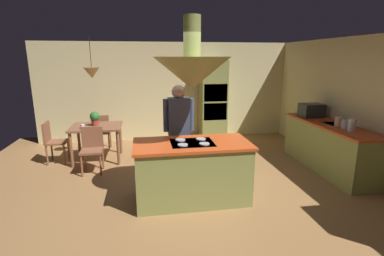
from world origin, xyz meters
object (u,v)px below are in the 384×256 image
at_px(dining_table, 97,131).
at_px(canister_tea, 338,122).
at_px(oven_tower, 213,101).
at_px(cup_on_table, 83,126).
at_px(person_at_island, 179,127).
at_px(canister_sugar, 345,124).
at_px(chair_by_back_wall, 101,130).
at_px(potted_plant_on_table, 95,118).
at_px(canister_flour, 352,125).
at_px(chair_at_corner, 52,139).
at_px(kitchen_island, 192,171).
at_px(chair_facing_island, 92,147).
at_px(microwave_on_counter, 312,110).

bearing_deg(dining_table, canister_tea, -18.38).
relative_size(oven_tower, cup_on_table, 23.42).
xyz_separation_m(person_at_island, canister_sugar, (2.95, -0.30, 0.01)).
bearing_deg(chair_by_back_wall, dining_table, 90.00).
distance_m(person_at_island, chair_by_back_wall, 2.64).
bearing_deg(potted_plant_on_table, oven_tower, 21.85).
relative_size(dining_table, cup_on_table, 11.46).
bearing_deg(canister_flour, canister_sugar, 90.00).
distance_m(chair_by_back_wall, chair_at_corner, 1.11).
relative_size(kitchen_island, canister_sugar, 10.94).
relative_size(oven_tower, chair_facing_island, 2.42).
bearing_deg(potted_plant_on_table, chair_at_corner, -179.09).
distance_m(chair_facing_island, canister_sugar, 4.68).
distance_m(dining_table, canister_flour, 4.92).
distance_m(dining_table, chair_facing_island, 0.67).
bearing_deg(chair_by_back_wall, microwave_on_counter, 164.36).
xyz_separation_m(chair_facing_island, chair_by_back_wall, (0.00, 1.31, 0.00)).
bearing_deg(canister_tea, chair_by_back_wall, 154.53).
bearing_deg(cup_on_table, chair_at_corner, 161.98).
relative_size(cup_on_table, canister_flour, 0.42).
height_order(canister_sugar, canister_tea, canister_tea).
xyz_separation_m(potted_plant_on_table, canister_sugar, (4.56, -1.70, 0.08)).
xyz_separation_m(oven_tower, dining_table, (-2.80, -1.14, -0.40)).
xyz_separation_m(oven_tower, chair_facing_island, (-2.80, -1.80, -0.55)).
distance_m(dining_table, cup_on_table, 0.35).
height_order(chair_facing_island, canister_sugar, canister_sugar).
relative_size(chair_facing_island, potted_plant_on_table, 2.90).
bearing_deg(oven_tower, chair_by_back_wall, -170.08).
height_order(kitchen_island, oven_tower, oven_tower).
height_order(dining_table, chair_at_corner, chair_at_corner).
bearing_deg(chair_facing_island, dining_table, 90.00).
bearing_deg(potted_plant_on_table, chair_facing_island, -88.59).
height_order(potted_plant_on_table, microwave_on_counter, microwave_on_counter).
bearing_deg(canister_tea, kitchen_island, -168.24).
xyz_separation_m(dining_table, canister_tea, (4.54, -1.51, 0.36)).
bearing_deg(chair_facing_island, oven_tower, 32.69).
bearing_deg(chair_at_corner, cup_on_table, -108.02).
bearing_deg(kitchen_island, dining_table, 128.99).
bearing_deg(oven_tower, microwave_on_counter, -45.34).
xyz_separation_m(chair_by_back_wall, canister_sugar, (4.54, -2.34, 0.50)).
bearing_deg(person_at_island, potted_plant_on_table, 138.81).
bearing_deg(canister_sugar, chair_facing_island, 167.16).
distance_m(dining_table, canister_sugar, 4.86).
xyz_separation_m(potted_plant_on_table, canister_tea, (4.56, -1.52, 0.08)).
relative_size(chair_at_corner, canister_tea, 4.94).
relative_size(kitchen_island, canister_flour, 8.08).
bearing_deg(dining_table, chair_by_back_wall, 90.00).
xyz_separation_m(chair_at_corner, canister_tea, (5.43, -1.51, 0.51)).
distance_m(dining_table, chair_at_corner, 0.91).
bearing_deg(chair_at_corner, potted_plant_on_table, -89.09).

